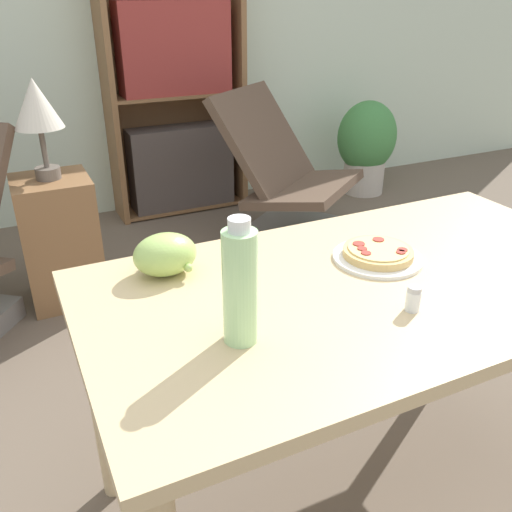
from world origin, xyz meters
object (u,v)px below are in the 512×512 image
(side_table, at_px, (60,240))
(table_lamp, at_px, (37,108))
(salt_shaker, at_px, (413,299))
(potted_plant_floor, at_px, (366,145))
(lounge_chair_far, at_px, (289,197))
(bookshelf, at_px, (176,106))
(grape_bunch, at_px, (165,255))
(pizza_on_plate, at_px, (378,254))
(drink_bottle, at_px, (240,286))

(side_table, relative_size, table_lamp, 1.40)
(salt_shaker, relative_size, potted_plant_floor, 0.09)
(side_table, distance_m, potted_plant_floor, 2.34)
(lounge_chair_far, xyz_separation_m, bookshelf, (-0.39, 0.82, 0.42))
(grape_bunch, distance_m, bookshelf, 2.40)
(pizza_on_plate, relative_size, grape_bunch, 1.48)
(salt_shaker, relative_size, lounge_chair_far, 0.06)
(pizza_on_plate, relative_size, side_table, 0.38)
(pizza_on_plate, bearing_deg, lounge_chair_far, 68.68)
(pizza_on_plate, bearing_deg, grape_bunch, 162.59)
(pizza_on_plate, xyz_separation_m, drink_bottle, (-0.47, -0.18, 0.11))
(grape_bunch, distance_m, salt_shaker, 0.59)
(pizza_on_plate, xyz_separation_m, bookshelf, (0.24, 2.44, -0.05))
(drink_bottle, relative_size, lounge_chair_far, 0.27)
(pizza_on_plate, distance_m, lounge_chair_far, 1.80)
(grape_bunch, height_order, bookshelf, bookshelf)
(grape_bunch, height_order, lounge_chair_far, lounge_chair_far)
(grape_bunch, distance_m, drink_bottle, 0.35)
(pizza_on_plate, height_order, lounge_chair_far, lounge_chair_far)
(bookshelf, height_order, table_lamp, bookshelf)
(bookshelf, bearing_deg, table_lamp, -134.40)
(grape_bunch, xyz_separation_m, lounge_chair_far, (1.15, 1.45, -0.51))
(lounge_chair_far, relative_size, side_table, 1.61)
(salt_shaker, height_order, table_lamp, table_lamp)
(pizza_on_plate, relative_size, potted_plant_floor, 0.35)
(potted_plant_floor, bearing_deg, grape_bunch, -136.31)
(drink_bottle, relative_size, salt_shaker, 4.47)
(table_lamp, bearing_deg, salt_shaker, -71.50)
(salt_shaker, bearing_deg, potted_plant_floor, 55.36)
(drink_bottle, height_order, table_lamp, table_lamp)
(lounge_chair_far, xyz_separation_m, side_table, (-1.30, -0.11, 0.02))
(bookshelf, bearing_deg, salt_shaker, -96.90)
(pizza_on_plate, height_order, bookshelf, bookshelf)
(grape_bunch, relative_size, lounge_chair_far, 0.16)
(drink_bottle, distance_m, side_table, 1.79)
(side_table, relative_size, potted_plant_floor, 0.91)
(drink_bottle, height_order, potted_plant_floor, drink_bottle)
(drink_bottle, relative_size, bookshelf, 0.17)
(drink_bottle, xyz_separation_m, side_table, (-0.20, 1.68, -0.56))
(lounge_chair_far, height_order, table_lamp, table_lamp)
(drink_bottle, distance_m, table_lamp, 1.70)
(pizza_on_plate, relative_size, bookshelf, 0.15)
(drink_bottle, bearing_deg, bookshelf, 74.79)
(side_table, bearing_deg, salt_shaker, -71.50)
(pizza_on_plate, height_order, potted_plant_floor, pizza_on_plate)
(drink_bottle, xyz_separation_m, bookshelf, (0.71, 2.61, -0.16))
(lounge_chair_far, bearing_deg, salt_shaker, -147.77)
(grape_bunch, bearing_deg, bookshelf, 71.47)
(pizza_on_plate, bearing_deg, drink_bottle, -159.58)
(salt_shaker, height_order, bookshelf, bookshelf)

